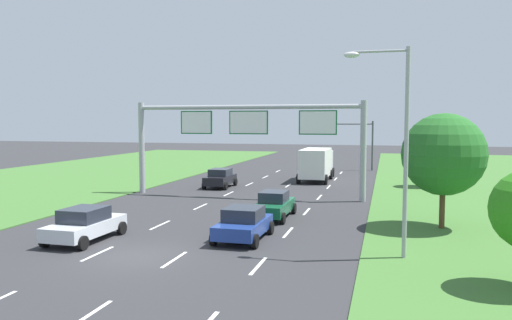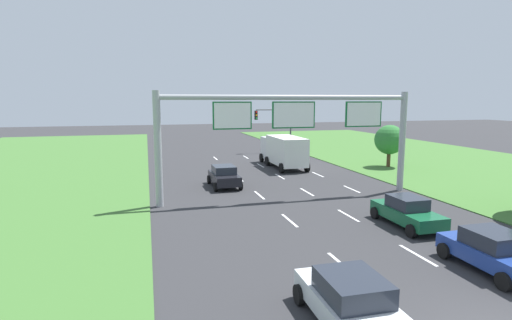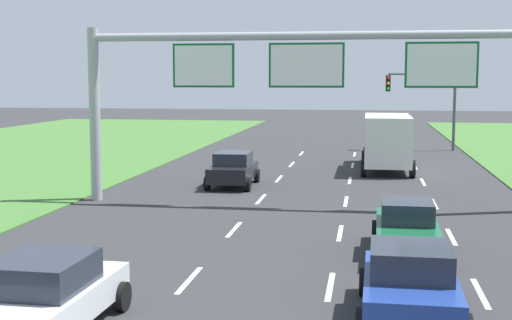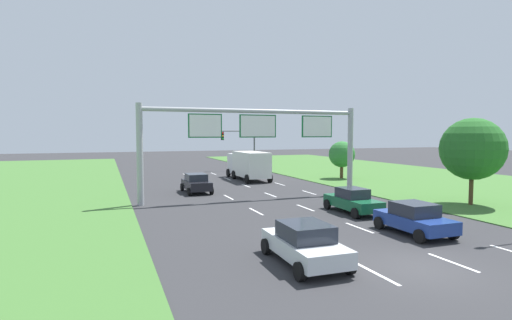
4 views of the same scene
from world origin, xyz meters
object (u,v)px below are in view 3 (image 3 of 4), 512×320
at_px(car_near_red, 233,169).
at_px(box_truck, 387,139).
at_px(sign_gantry, 306,80).
at_px(traffic_light_mast, 426,94).
at_px(car_lead_silver, 407,228).
at_px(car_far_ahead, 410,282).
at_px(car_mid_lane, 45,295).

height_order(car_near_red, box_truck, box_truck).
xyz_separation_m(box_truck, sign_gantry, (-3.43, -11.79, 3.28)).
distance_m(car_near_red, traffic_light_mast, 20.98).
height_order(car_lead_silver, car_far_ahead, car_lead_silver).
relative_size(car_near_red, box_truck, 0.51).
bearing_deg(sign_gantry, traffic_light_mast, 74.54).
xyz_separation_m(sign_gantry, traffic_light_mast, (6.29, 22.73, -1.06)).
distance_m(car_near_red, car_mid_lane, 19.41).
bearing_deg(car_near_red, car_far_ahead, -68.60).
bearing_deg(car_near_red, car_lead_silver, -59.11).
bearing_deg(car_lead_silver, traffic_light_mast, 85.41).
height_order(box_truck, sign_gantry, sign_gantry).
height_order(car_mid_lane, box_truck, box_truck).
height_order(car_far_ahead, sign_gantry, sign_gantry).
bearing_deg(traffic_light_mast, sign_gantry, -105.46).
xyz_separation_m(car_far_ahead, sign_gantry, (-3.32, 12.79, 4.15)).
bearing_deg(car_far_ahead, traffic_light_mast, 85.91).
distance_m(car_far_ahead, sign_gantry, 13.85).
bearing_deg(box_truck, car_far_ahead, -90.31).
distance_m(car_mid_lane, sign_gantry, 15.88).
relative_size(car_far_ahead, sign_gantry, 0.23).
height_order(car_lead_silver, sign_gantry, sign_gantry).
relative_size(car_near_red, car_far_ahead, 0.99).
height_order(car_near_red, car_mid_lane, car_near_red).
bearing_deg(car_near_red, car_mid_lane, -90.89).
xyz_separation_m(car_near_red, traffic_light_mast, (10.03, 18.18, 3.06)).
xyz_separation_m(car_lead_silver, traffic_light_mast, (2.75, 29.99, 3.10)).
xyz_separation_m(car_near_red, sign_gantry, (3.74, -4.55, 4.12)).
bearing_deg(car_far_ahead, box_truck, 90.43).
bearing_deg(traffic_light_mast, car_far_ahead, -94.77).
relative_size(car_lead_silver, sign_gantry, 0.25).
distance_m(box_truck, traffic_light_mast, 11.53).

